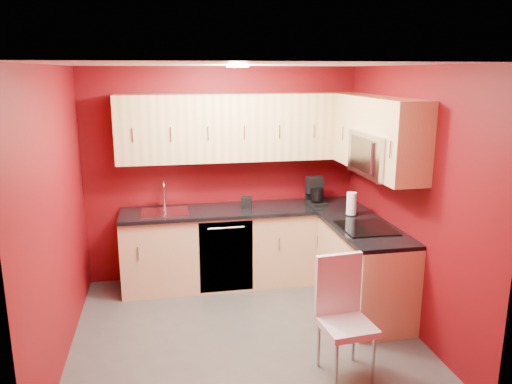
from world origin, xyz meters
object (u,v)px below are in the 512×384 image
object	(u,v)px
sink	(165,209)
paper_towel	(351,204)
microwave	(381,154)
dining_chair	(347,320)
napkin_holder	(246,203)
coffee_maker	(317,191)

from	to	relation	value
sink	paper_towel	size ratio (longest dim) A/B	2.05
microwave	dining_chair	distance (m)	1.70
sink	napkin_holder	world-z (taller)	sink
paper_towel	microwave	bearing A→B (deg)	-79.68
sink	napkin_holder	size ratio (longest dim) A/B	4.10
sink	paper_towel	bearing A→B (deg)	-14.50
coffee_maker	napkin_holder	distance (m)	0.85
sink	coffee_maker	xyz separation A→B (m)	(1.77, -0.02, 0.13)
dining_chair	coffee_maker	bearing A→B (deg)	74.33
coffee_maker	paper_towel	world-z (taller)	coffee_maker
sink	microwave	bearing A→B (deg)	-25.60
napkin_holder	paper_towel	size ratio (longest dim) A/B	0.50
microwave	paper_towel	world-z (taller)	microwave
coffee_maker	dining_chair	distance (m)	2.11
sink	paper_towel	distance (m)	2.07
coffee_maker	paper_towel	size ratio (longest dim) A/B	1.27
napkin_holder	paper_towel	world-z (taller)	paper_towel
paper_towel	sink	bearing A→B (deg)	165.50
sink	coffee_maker	bearing A→B (deg)	-0.79
dining_chair	sink	bearing A→B (deg)	119.38
coffee_maker	napkin_holder	xyz separation A→B (m)	(-0.84, 0.01, -0.10)
paper_towel	dining_chair	size ratio (longest dim) A/B	0.25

